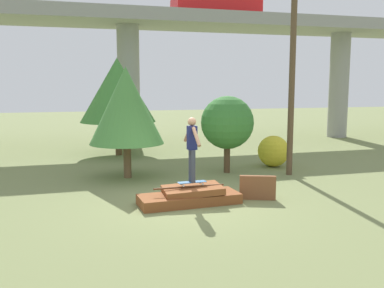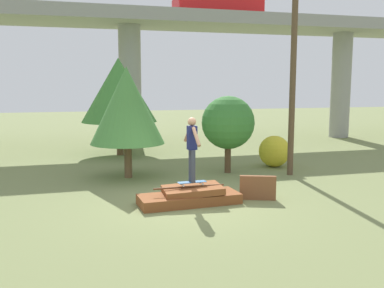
# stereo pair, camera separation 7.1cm
# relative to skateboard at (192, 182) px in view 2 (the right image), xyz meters

# --- Properties ---
(ground_plane) EXTENTS (80.00, 80.00, 0.00)m
(ground_plane) POSITION_rel_skateboard_xyz_m (-0.09, -0.07, -0.54)
(ground_plane) COLOR olive
(scrap_pile) EXTENTS (2.62, 1.18, 0.47)m
(scrap_pile) POSITION_rel_skateboard_xyz_m (-0.06, -0.04, -0.35)
(scrap_pile) COLOR brown
(scrap_pile) RESTS_ON ground_plane
(scrap_plank_loose) EXTENTS (0.93, 0.46, 0.64)m
(scrap_plank_loose) POSITION_rel_skateboard_xyz_m (1.76, -0.15, -0.22)
(scrap_plank_loose) COLOR brown
(scrap_plank_loose) RESTS_ON ground_plane
(skateboard) EXTENTS (0.76, 0.27, 0.09)m
(skateboard) POSITION_rel_skateboard_xyz_m (0.00, 0.00, 0.00)
(skateboard) COLOR #23517F
(skateboard) RESTS_ON scrap_pile
(skater) EXTENTS (0.23, 1.13, 1.65)m
(skater) POSITION_rel_skateboard_xyz_m (-0.00, -0.00, 0.97)
(skater) COLOR #383D4C
(skater) RESTS_ON skateboard
(highway_overpass) EXTENTS (44.00, 3.90, 6.55)m
(highway_overpass) POSITION_rel_skateboard_xyz_m (-0.09, 11.33, 5.14)
(highway_overpass) COLOR gray
(highway_overpass) RESTS_ON ground_plane
(car_on_overpass_left) EXTENTS (4.51, 1.68, 1.42)m
(car_on_overpass_left) POSITION_rel_skateboard_xyz_m (4.48, 11.43, 6.59)
(car_on_overpass_left) COLOR red
(car_on_overpass_left) RESTS_ON highway_overpass
(utility_pole) EXTENTS (1.30, 0.20, 8.64)m
(utility_pole) POSITION_rel_skateboard_xyz_m (4.12, 2.48, 3.90)
(utility_pole) COLOR brown
(utility_pole) RESTS_ON ground_plane
(tree_behind_left) EXTENTS (2.40, 2.40, 3.60)m
(tree_behind_left) POSITION_rel_skateboard_xyz_m (-1.20, 3.51, 1.81)
(tree_behind_left) COLOR brown
(tree_behind_left) RESTS_ON ground_plane
(tree_behind_right) EXTENTS (3.21, 3.21, 4.16)m
(tree_behind_right) POSITION_rel_skateboard_xyz_m (-0.98, 8.19, 2.25)
(tree_behind_right) COLOR brown
(tree_behind_right) RESTS_ON ground_plane
(tree_mid_back) EXTENTS (1.82, 1.82, 2.65)m
(tree_mid_back) POSITION_rel_skateboard_xyz_m (2.22, 3.39, 1.19)
(tree_mid_back) COLOR #4C3823
(tree_mid_back) RESTS_ON ground_plane
(bush_yellow_flowering) EXTENTS (1.16, 1.16, 1.16)m
(bush_yellow_flowering) POSITION_rel_skateboard_xyz_m (4.25, 3.94, 0.04)
(bush_yellow_flowering) COLOR gold
(bush_yellow_flowering) RESTS_ON ground_plane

